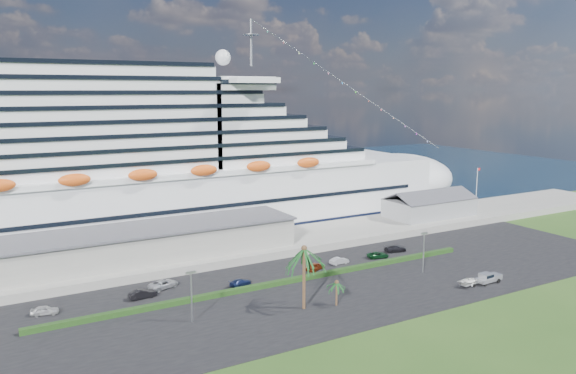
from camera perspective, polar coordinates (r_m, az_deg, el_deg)
ground at (r=97.56m, az=8.01°, el=-11.86°), size 420.00×420.00×0.00m
asphalt_lot at (r=105.85m, az=4.33°, el=-9.98°), size 140.00×38.00×0.12m
wharf at (r=129.48m, az=-2.88°, el=-5.85°), size 240.00×20.00×1.80m
water at (r=212.08m, az=-13.90°, el=-0.17°), size 420.00×160.00×0.02m
cruise_ship at (r=141.02m, az=-15.24°, el=1.68°), size 191.00×38.00×54.00m
terminal_building at (r=119.68m, az=-13.69°, el=-5.40°), size 61.00×15.00×6.30m
port_shed at (r=158.27m, az=14.18°, el=-1.93°), size 24.00×12.31×7.37m
flagpole at (r=170.40m, az=18.63°, el=0.01°), size 1.08×0.16×12.00m
hedge at (r=105.77m, az=-0.86°, el=-9.68°), size 88.00×1.10×0.90m
lamp_post_left at (r=89.57m, az=-9.79°, el=-10.27°), size 1.60×0.35×8.27m
lamp_post_right at (r=114.03m, az=13.64°, el=-5.99°), size 1.60×0.35×8.27m
palm_tall at (r=92.24m, az=1.65°, el=-7.00°), size 8.82×8.82×11.13m
palm_short at (r=95.64m, az=4.97°, el=-9.91°), size 3.53×3.53×4.56m
parked_car_0 at (r=100.59m, az=-23.48°, el=-11.41°), size 4.58×2.69×1.46m
parked_car_1 at (r=102.44m, az=-14.57°, el=-10.47°), size 4.88×2.00×1.57m
parked_car_2 at (r=106.49m, az=-12.52°, el=-9.60°), size 6.11×4.18×1.55m
parked_car_3 at (r=105.65m, az=-4.87°, el=-9.63°), size 4.70×2.85×1.28m
parked_car_4 at (r=113.96m, az=2.80°, el=-8.05°), size 4.98×3.45×1.57m
parked_car_5 at (r=118.17m, az=5.23°, el=-7.47°), size 4.28×1.64×1.39m
parked_car_6 at (r=123.31m, az=9.13°, el=-6.83°), size 5.07×3.14×1.31m
parked_car_7 at (r=128.50m, az=10.85°, el=-6.16°), size 5.39×2.92×1.48m
pickup_truck at (r=113.00m, az=19.67°, el=-8.64°), size 5.65×2.32×1.96m
boat_trailer at (r=110.12m, az=17.98°, el=-9.08°), size 5.37×3.83×1.50m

